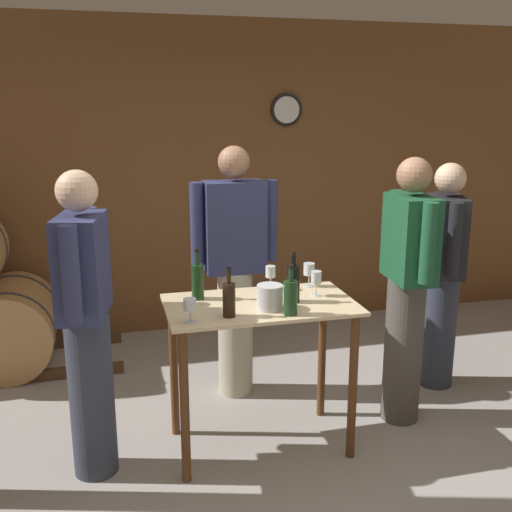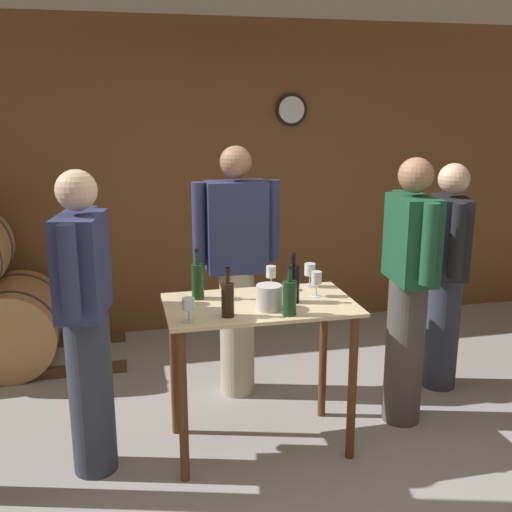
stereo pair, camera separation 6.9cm
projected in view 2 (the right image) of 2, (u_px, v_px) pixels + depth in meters
ground_plane at (303, 481)px, 3.25m from camera, size 14.00×14.00×0.00m
back_wall at (222, 179)px, 5.27m from camera, size 8.40×0.08×2.70m
tasting_table at (260, 334)px, 3.43m from camera, size 1.07×0.62×0.90m
wine_bottle_far_left at (198, 280)px, 3.44m from camera, size 0.07×0.07×0.30m
wine_bottle_left at (228, 298)px, 3.15m from camera, size 0.07×0.07×0.27m
wine_bottle_center at (289, 297)px, 3.17m from camera, size 0.07×0.07×0.27m
wine_bottle_right at (293, 283)px, 3.37m from camera, size 0.07×0.07×0.29m
wine_glass_near_left at (188, 305)px, 3.07m from camera, size 0.07×0.07×0.13m
wine_glass_near_center at (271, 273)px, 3.60m from camera, size 0.06×0.06×0.15m
wine_glass_near_right at (316, 279)px, 3.48m from camera, size 0.06×0.06×0.15m
wine_glass_far_side at (310, 270)px, 3.67m from camera, size 0.07×0.07×0.15m
ice_bucket at (269, 297)px, 3.27m from camera, size 0.14×0.14×0.14m
person_host at (237, 267)px, 4.05m from camera, size 0.59×0.24×1.73m
person_visitor_with_scarf at (86, 320)px, 3.15m from camera, size 0.29×0.58×1.68m
person_visitor_bearded at (409, 288)px, 3.68m from camera, size 0.25×0.59×1.69m
person_visitor_near_door at (446, 273)px, 4.16m from camera, size 0.34×0.56×1.61m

